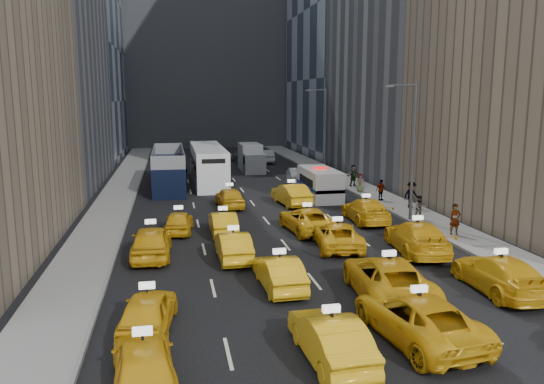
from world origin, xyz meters
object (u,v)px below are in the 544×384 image
at_px(double_decker, 169,169).
at_px(box_truck, 251,158).
at_px(taxi_1, 331,338).
at_px(taxi_0, 144,363).
at_px(nypd_van, 320,184).
at_px(pedestrian_0, 455,219).
at_px(taxi_2, 418,317).
at_px(city_bus, 208,165).

relative_size(double_decker, box_truck, 1.85).
bearing_deg(double_decker, taxi_1, -86.03).
bearing_deg(box_truck, taxi_0, -100.71).
bearing_deg(double_decker, nypd_van, -36.51).
distance_m(box_truck, pedestrian_0, 31.06).
bearing_deg(taxi_0, box_truck, -107.80).
height_order(taxi_1, box_truck, box_truck).
relative_size(taxi_2, nypd_van, 0.92).
relative_size(taxi_1, box_truck, 0.68).
bearing_deg(box_truck, taxi_2, -89.19).
bearing_deg(nypd_van, taxi_2, -100.42).
bearing_deg(city_bus, double_decker, -153.09).
xyz_separation_m(double_decker, box_truck, (8.97, 9.55, -0.27)).
distance_m(taxi_2, box_truck, 42.13).
relative_size(nypd_van, pedestrian_0, 3.34).
distance_m(taxi_1, pedestrian_0, 17.24).
height_order(taxi_0, taxi_2, taxi_2).
relative_size(taxi_0, city_bus, 0.32).
bearing_deg(pedestrian_0, taxi_1, -128.10).
xyz_separation_m(taxi_1, city_bus, (-1.19, 35.71, 0.98)).
height_order(taxi_1, taxi_2, taxi_2).
relative_size(taxi_0, taxi_1, 0.96).
height_order(taxi_0, nypd_van, nypd_van).
xyz_separation_m(taxi_1, pedestrian_0, (11.50, 12.85, 0.32)).
bearing_deg(nypd_van, double_decker, 145.90).
height_order(taxi_2, box_truck, box_truck).
bearing_deg(double_decker, city_bus, 27.13).
relative_size(taxi_2, pedestrian_0, 3.08).
bearing_deg(double_decker, pedestrian_0, -55.86).
relative_size(taxi_1, nypd_van, 0.74).
height_order(taxi_1, nypd_van, nypd_van).
distance_m(taxi_0, box_truck, 44.58).
xyz_separation_m(taxi_2, double_decker, (-8.21, 32.56, 0.95)).
bearing_deg(taxi_0, double_decker, -96.45).
bearing_deg(nypd_van, taxi_0, -117.52).
relative_size(nypd_van, double_decker, 0.50).
height_order(taxi_2, pedestrian_0, pedestrian_0).
bearing_deg(taxi_2, city_bus, -89.54).
bearing_deg(double_decker, taxi_2, -80.19).
distance_m(taxi_0, taxi_1, 5.62).
distance_m(double_decker, pedestrian_0, 26.33).
xyz_separation_m(double_decker, pedestrian_0, (16.38, -20.61, -0.66)).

